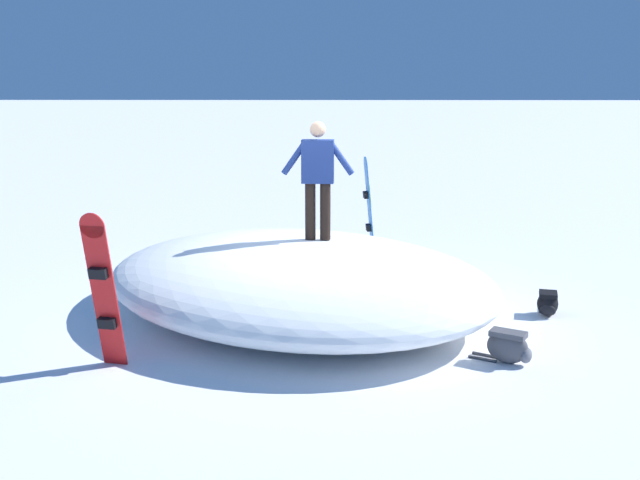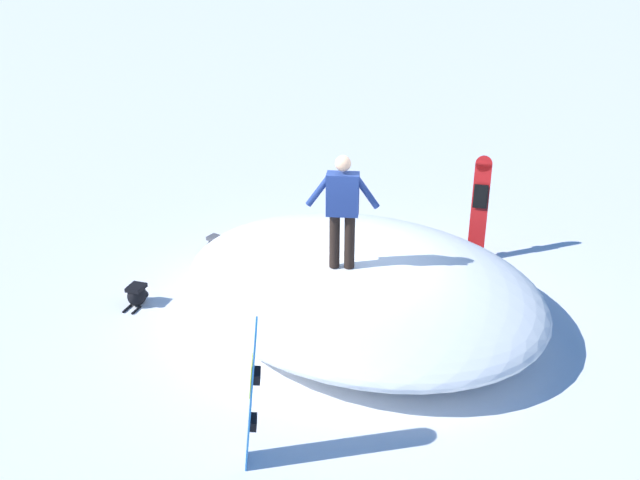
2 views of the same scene
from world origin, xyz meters
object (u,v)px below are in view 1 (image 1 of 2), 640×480
at_px(snowboard_secondary_upright, 103,289).
at_px(backpack_near, 509,347).
at_px(snowboard_primary_upright, 369,205).
at_px(backpack_far, 548,303).
at_px(snowboarder_standing, 318,174).

distance_m(snowboard_secondary_upright, backpack_near, 4.34).
bearing_deg(snowboard_primary_upright, snowboard_secondary_upright, 150.15).
xyz_separation_m(snowboard_secondary_upright, backpack_far, (1.94, -5.18, -0.73)).
bearing_deg(snowboarder_standing, backpack_near, -135.00).
bearing_deg(snowboard_secondary_upright, backpack_near, -86.44).
relative_size(snowboard_primary_upright, backpack_near, 2.60).
xyz_separation_m(snowboarder_standing, snowboard_primary_upright, (2.85, -0.82, -0.90)).
bearing_deg(snowboarder_standing, snowboard_secondary_upright, 137.42).
xyz_separation_m(snowboard_primary_upright, snowboard_secondary_upright, (-5.22, 3.00, -0.02)).
relative_size(snowboarder_standing, backpack_near, 2.34).
bearing_deg(snowboard_primary_upright, snowboarder_standing, 163.96).
height_order(snowboard_primary_upright, backpack_near, snowboard_primary_upright).
bearing_deg(backpack_far, snowboard_primary_upright, 33.62).
distance_m(backpack_near, backpack_far, 1.90).
xyz_separation_m(snowboard_primary_upright, backpack_near, (-4.96, -1.28, -0.72)).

